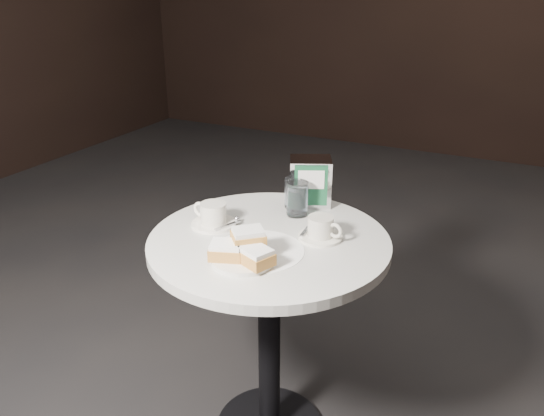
% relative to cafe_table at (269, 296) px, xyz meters
% --- Properties ---
extents(cafe_table, '(0.70, 0.70, 0.74)m').
position_rel_cafe_table_xyz_m(cafe_table, '(0.00, 0.00, 0.00)').
color(cafe_table, black).
rests_on(cafe_table, ground).
extents(sugar_spill, '(0.33, 0.33, 0.00)m').
position_rel_cafe_table_xyz_m(sugar_spill, '(0.01, -0.09, 0.20)').
color(sugar_spill, white).
rests_on(sugar_spill, cafe_table).
extents(beignet_plate, '(0.19, 0.18, 0.08)m').
position_rel_cafe_table_xyz_m(beignet_plate, '(0.00, -0.16, 0.23)').
color(beignet_plate, silver).
rests_on(beignet_plate, cafe_table).
extents(coffee_cup_left, '(0.15, 0.15, 0.07)m').
position_rel_cafe_table_xyz_m(coffee_cup_left, '(-0.19, 0.00, 0.23)').
color(coffee_cup_left, white).
rests_on(coffee_cup_left, cafe_table).
extents(coffee_cup_right, '(0.15, 0.15, 0.07)m').
position_rel_cafe_table_xyz_m(coffee_cup_right, '(0.14, 0.06, 0.23)').
color(coffee_cup_right, white).
rests_on(coffee_cup_right, cafe_table).
extents(water_glass_left, '(0.08, 0.08, 0.10)m').
position_rel_cafe_table_xyz_m(water_glass_left, '(-0.03, 0.24, 0.25)').
color(water_glass_left, white).
rests_on(water_glass_left, cafe_table).
extents(water_glass_right, '(0.07, 0.07, 0.11)m').
position_rel_cafe_table_xyz_m(water_glass_right, '(0.01, 0.19, 0.25)').
color(water_glass_right, white).
rests_on(water_glass_right, cafe_table).
extents(napkin_dispenser, '(0.16, 0.15, 0.15)m').
position_rel_cafe_table_xyz_m(napkin_dispenser, '(0.01, 0.29, 0.28)').
color(napkin_dispenser, white).
rests_on(napkin_dispenser, cafe_table).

